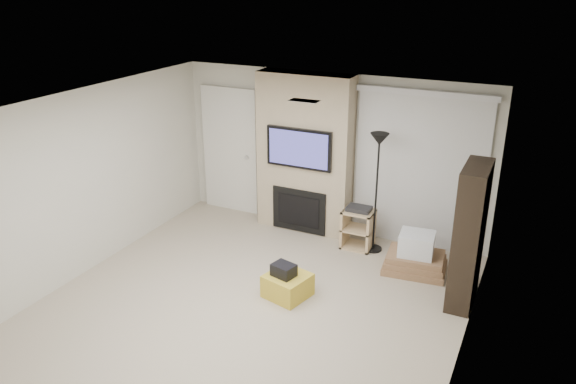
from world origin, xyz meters
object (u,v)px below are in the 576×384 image
at_px(box_stack, 415,257).
at_px(bookshelf, 469,236).
at_px(ottoman, 288,285).
at_px(av_stand, 358,226).
at_px(floor_lamp, 378,160).

bearing_deg(box_stack, bookshelf, -34.38).
relative_size(ottoman, av_stand, 0.76).
relative_size(floor_lamp, box_stack, 1.99).
height_order(ottoman, bookshelf, bookshelf).
bearing_deg(bookshelf, floor_lamp, 149.41).
distance_m(box_stack, bookshelf, 1.11).
height_order(ottoman, box_stack, box_stack).
xyz_separation_m(ottoman, floor_lamp, (0.60, 1.71, 1.27)).
distance_m(floor_lamp, av_stand, 1.10).
bearing_deg(av_stand, box_stack, -19.38).
height_order(floor_lamp, box_stack, floor_lamp).
relative_size(av_stand, box_stack, 0.73).
bearing_deg(av_stand, bookshelf, -26.30).
bearing_deg(av_stand, ottoman, -102.10).
bearing_deg(bookshelf, box_stack, 145.62).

